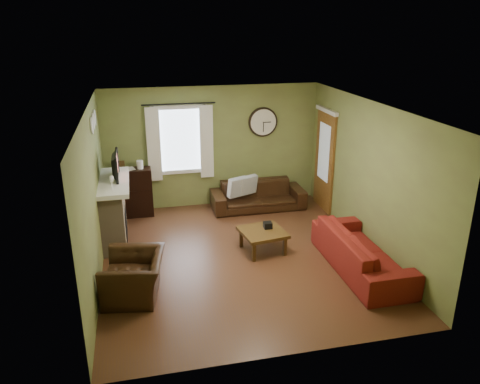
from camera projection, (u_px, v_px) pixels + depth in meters
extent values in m
cube|color=#4F2D1B|center=(239.00, 257.00, 8.11)|extent=(4.60, 5.20, 0.00)
cube|color=white|center=(239.00, 107.00, 7.21)|extent=(4.60, 5.20, 0.00)
cube|color=olive|center=(94.00, 197.00, 7.18)|extent=(0.00, 5.20, 2.60)
cube|color=olive|center=(368.00, 177.00, 8.14)|extent=(0.00, 5.20, 2.60)
cube|color=olive|center=(213.00, 147.00, 10.04)|extent=(4.60, 0.00, 2.60)
cube|color=olive|center=(290.00, 261.00, 5.28)|extent=(4.60, 0.00, 2.60)
cube|color=tan|center=(114.00, 213.00, 8.53)|extent=(0.40, 1.40, 1.10)
cube|color=black|center=(125.00, 225.00, 8.66)|extent=(0.04, 0.60, 0.55)
cube|color=white|center=(112.00, 182.00, 8.33)|extent=(0.58, 1.60, 0.08)
imported|color=black|center=(112.00, 168.00, 8.40)|extent=(0.08, 0.60, 0.35)
cube|color=#994C3F|center=(117.00, 165.00, 8.40)|extent=(0.02, 0.62, 0.36)
cylinder|color=white|center=(92.00, 126.00, 7.59)|extent=(0.28, 0.28, 0.03)
cylinder|color=white|center=(93.00, 121.00, 7.91)|extent=(0.28, 0.28, 0.03)
cylinder|color=white|center=(95.00, 117.00, 8.23)|extent=(0.28, 0.28, 0.03)
cylinder|color=black|center=(179.00, 104.00, 9.45)|extent=(0.03, 0.03, 1.50)
cube|color=white|center=(154.00, 145.00, 9.62)|extent=(0.28, 0.04, 1.55)
cube|color=white|center=(207.00, 142.00, 9.84)|extent=(0.28, 0.04, 1.55)
cube|color=brown|center=(325.00, 161.00, 9.91)|extent=(0.05, 0.90, 2.10)
imported|color=#473014|center=(126.00, 173.00, 9.46)|extent=(0.23, 0.27, 0.02)
imported|color=black|center=(258.00, 195.00, 10.13)|extent=(2.00, 0.78, 0.58)
cube|color=#A8AFB8|center=(237.00, 187.00, 9.86)|extent=(0.43, 0.28, 0.42)
cube|color=#A8AFB8|center=(248.00, 185.00, 9.99)|extent=(0.42, 0.27, 0.41)
imported|color=maroon|center=(361.00, 251.00, 7.61)|extent=(0.87, 2.22, 0.65)
imported|color=black|center=(134.00, 276.00, 6.87)|extent=(1.01, 1.11, 0.64)
cube|color=black|center=(268.00, 227.00, 8.30)|extent=(0.14, 0.14, 0.11)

